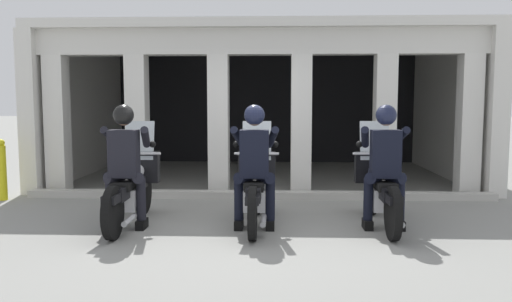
# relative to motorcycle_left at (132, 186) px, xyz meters

# --- Properties ---
(ground_plane) EXTENTS (80.00, 80.00, 0.00)m
(ground_plane) POSITION_rel_motorcycle_left_xyz_m (1.64, 3.00, -0.50)
(ground_plane) COLOR gray
(station_building) EXTENTS (8.28, 5.26, 3.01)m
(station_building) POSITION_rel_motorcycle_left_xyz_m (1.62, 4.83, 1.39)
(station_building) COLOR black
(station_building) RESTS_ON ground
(kerb_strip) EXTENTS (7.78, 0.24, 0.12)m
(kerb_strip) POSITION_rel_motorcycle_left_xyz_m (1.62, 1.79, -0.44)
(kerb_strip) COLOR #B7B5AD
(kerb_strip) RESTS_ON ground
(motorcycle_left) EXTENTS (0.62, 2.04, 1.35)m
(motorcycle_left) POSITION_rel_motorcycle_left_xyz_m (0.00, 0.00, 0.00)
(motorcycle_left) COLOR black
(motorcycle_left) RESTS_ON ground
(police_officer_left) EXTENTS (0.63, 0.61, 1.58)m
(police_officer_left) POSITION_rel_motorcycle_left_xyz_m (-0.00, -0.28, 0.44)
(police_officer_left) COLOR black
(police_officer_left) RESTS_ON ground
(motorcycle_center) EXTENTS (0.62, 2.04, 1.35)m
(motorcycle_center) POSITION_rel_motorcycle_left_xyz_m (1.64, 0.04, 0.00)
(motorcycle_center) COLOR black
(motorcycle_center) RESTS_ON ground
(police_officer_center) EXTENTS (0.63, 0.61, 1.58)m
(police_officer_center) POSITION_rel_motorcycle_left_xyz_m (1.64, -0.24, 0.44)
(police_officer_center) COLOR black
(police_officer_center) RESTS_ON ground
(motorcycle_right) EXTENTS (0.62, 2.04, 1.35)m
(motorcycle_right) POSITION_rel_motorcycle_left_xyz_m (3.29, 0.11, 0.00)
(motorcycle_right) COLOR black
(motorcycle_right) RESTS_ON ground
(police_officer_right) EXTENTS (0.63, 0.61, 1.58)m
(police_officer_right) POSITION_rel_motorcycle_left_xyz_m (3.29, -0.18, 0.44)
(police_officer_right) COLOR black
(police_officer_right) RESTS_ON ground
(bollard_kerbside) EXTENTS (0.14, 0.14, 1.01)m
(bollard_kerbside) POSITION_rel_motorcycle_left_xyz_m (-2.57, 1.49, -0.00)
(bollard_kerbside) COLOR yellow
(bollard_kerbside) RESTS_ON ground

